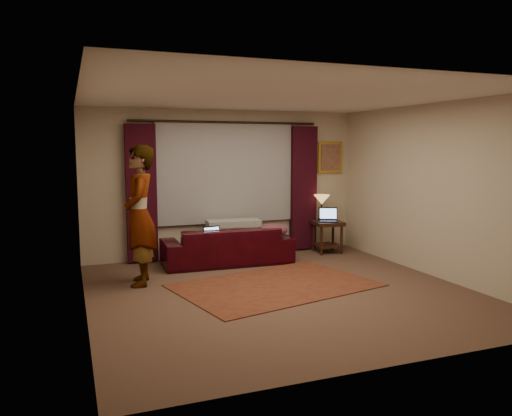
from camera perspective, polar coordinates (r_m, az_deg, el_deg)
The scene contains 20 objects.
floor at distance 6.87m, azimuth 2.79°, elevation -9.53°, with size 5.00×5.00×0.01m, color brown.
ceiling at distance 6.62m, azimuth 2.93°, elevation 12.62°, with size 5.00×5.00×0.02m, color silver.
wall_back at distance 8.96m, azimuth -3.54°, elevation 2.82°, with size 5.00×0.02×2.60m, color #BCAC97.
wall_front at distance 4.46m, azimuth 15.77°, elevation -1.62°, with size 5.00×0.02×2.60m, color #BCAC97.
wall_left at distance 6.08m, azimuth -19.30°, elevation 0.48°, with size 0.02×5.00×2.60m, color #BCAC97.
wall_right at distance 7.96m, azimuth 19.62°, elevation 1.90°, with size 0.02×5.00×2.60m, color #BCAC97.
sheer_curtain at distance 8.89m, azimuth -3.43°, elevation 4.08°, with size 2.50×0.05×1.80m, color gray.
drape_left at distance 8.54m, azimuth -12.97°, elevation 1.64°, with size 0.50×0.14×2.30m, color black.
drape_right at distance 9.42m, azimuth 5.42°, elevation 2.27°, with size 0.50×0.14×2.30m, color black.
curtain_rod at distance 8.85m, azimuth -3.38°, elevation 9.77°, with size 0.04×0.04×3.40m, color black.
picture_frame at distance 9.74m, azimuth 8.44°, elevation 5.74°, with size 0.50×0.04×0.60m, color gold.
sofa at distance 8.37m, azimuth -3.31°, elevation -3.46°, with size 2.15×0.93×0.87m, color black.
throw_blanket at distance 8.60m, azimuth -2.61°, elevation -0.17°, with size 0.92×0.37×0.11m, color #9A9994.
clothing_pile at distance 8.43m, azimuth 1.95°, elevation -2.60°, with size 0.53×0.40×0.22m, color brown.
laptop_sofa at distance 8.10m, azimuth -4.69°, elevation -3.02°, with size 0.31×0.33×0.22m, color black, non-canonical shape.
area_rug at distance 7.14m, azimuth 2.21°, elevation -8.81°, with size 2.69×1.79×0.01m, color #5F2D1D.
end_table at distance 9.35m, azimuth 8.16°, elevation -3.29°, with size 0.51×0.51×0.59m, color black.
tiffany_lamp at distance 9.41m, azimuth 7.51°, elevation 0.06°, with size 0.30×0.30×0.48m, color #969047, non-canonical shape.
laptop_table at distance 9.25m, azimuth 8.28°, elevation -0.78°, with size 0.35×0.38×0.25m, color black, non-canonical shape.
person at distance 7.20m, azimuth -13.18°, elevation -0.85°, with size 0.58×0.58×1.98m, color #9A9994.
Camera 1 is at (-2.63, -6.04, 1.95)m, focal length 35.00 mm.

